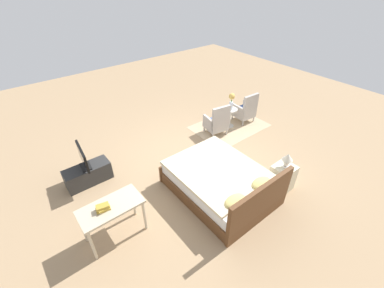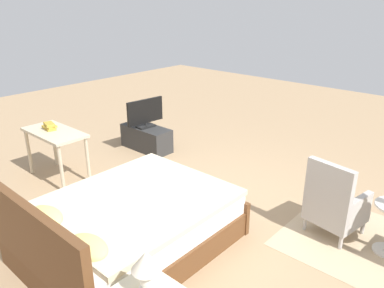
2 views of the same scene
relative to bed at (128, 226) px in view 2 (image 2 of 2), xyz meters
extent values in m
plane|color=#A38460|center=(-0.14, -1.08, -0.30)|extent=(16.00, 16.00, 0.00)
cube|color=brown|center=(0.00, -0.05, -0.16)|extent=(1.58, 2.12, 0.28)
cube|color=white|center=(0.00, -0.05, 0.10)|extent=(1.52, 2.04, 0.24)
cube|color=beige|center=(0.00, -0.13, 0.25)|extent=(1.56, 1.87, 0.06)
cube|color=brown|center=(0.00, 0.97, 0.18)|extent=(1.61, 0.08, 0.96)
cube|color=brown|center=(0.00, -1.08, -0.10)|extent=(1.61, 0.06, 0.40)
ellipsoid|color=#DBC670|center=(-0.36, 0.69, 0.29)|extent=(0.44, 0.28, 0.14)
ellipsoid|color=#DBC670|center=(0.35, 0.70, 0.29)|extent=(0.44, 0.28, 0.14)
cylinder|color=#ADA8A3|center=(-1.78, -1.98, -0.21)|extent=(0.04, 0.04, 0.16)
cylinder|color=#ADA8A3|center=(-1.33, -2.06, -0.21)|extent=(0.04, 0.04, 0.16)
cylinder|color=#ADA8A3|center=(-1.70, -1.53, -0.21)|extent=(0.04, 0.04, 0.16)
cylinder|color=#ADA8A3|center=(-1.25, -1.61, -0.21)|extent=(0.04, 0.04, 0.16)
cube|color=#ADA8A3|center=(-1.51, -1.79, -0.07)|extent=(0.62, 0.62, 0.12)
cube|color=#3D5693|center=(-1.51, -1.79, 0.04)|extent=(0.57, 0.57, 0.10)
cube|color=#ADA8A3|center=(-1.47, -1.57, 0.31)|extent=(0.55, 0.17, 0.64)
cube|color=#ADA8A3|center=(-1.74, -1.76, 0.12)|extent=(0.16, 0.52, 0.26)
cube|color=#ADA8A3|center=(-1.28, -1.83, 0.12)|extent=(0.16, 0.52, 0.26)
ellipsoid|color=silver|center=(-1.11, 0.69, 0.40)|extent=(0.11, 0.11, 0.16)
cone|color=silver|center=(-1.11, 0.69, 0.55)|extent=(0.22, 0.22, 0.15)
cube|color=#2D2D2D|center=(2.03, -2.06, -0.09)|extent=(0.96, 0.40, 0.42)
cube|color=black|center=(2.03, -2.06, 0.14)|extent=(0.23, 0.34, 0.03)
cylinder|color=black|center=(2.03, -2.06, 0.18)|extent=(0.04, 0.04, 0.05)
cube|color=black|center=(2.03, -2.06, 0.41)|extent=(0.11, 0.72, 0.42)
cube|color=black|center=(2.05, -2.07, 0.41)|extent=(0.07, 0.67, 0.38)
cylinder|color=beige|center=(1.67, -0.63, 0.05)|extent=(0.05, 0.05, 0.71)
cylinder|color=beige|center=(2.61, -0.63, 0.05)|extent=(0.05, 0.05, 0.71)
cylinder|color=beige|center=(1.67, -0.21, 0.05)|extent=(0.05, 0.05, 0.71)
cylinder|color=beige|center=(2.61, -0.21, 0.05)|extent=(0.05, 0.05, 0.71)
cube|color=beige|center=(2.14, -0.42, 0.43)|extent=(1.04, 0.52, 0.04)
cube|color=#B79333|center=(2.26, -0.42, 0.46)|extent=(0.24, 0.16, 0.03)
cube|color=#B79333|center=(2.26, -0.42, 0.49)|extent=(0.20, 0.15, 0.03)
cube|color=#B79333|center=(2.26, -0.42, 0.53)|extent=(0.22, 0.16, 0.04)
camera|label=1|loc=(2.86, 2.63, 3.69)|focal=24.00mm
camera|label=2|loc=(-2.75, 2.05, 2.25)|focal=35.00mm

